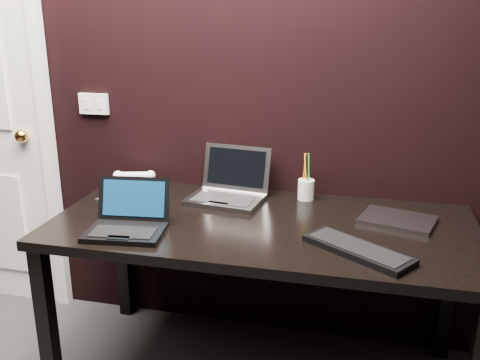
% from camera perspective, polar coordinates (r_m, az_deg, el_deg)
% --- Properties ---
extents(wall_back, '(4.00, 0.00, 4.00)m').
position_cam_1_polar(wall_back, '(2.48, -2.59, 11.71)').
color(wall_back, black).
rests_on(wall_back, ground).
extents(wall_switch, '(0.15, 0.02, 0.10)m').
position_cam_1_polar(wall_switch, '(2.73, -15.34, 7.84)').
color(wall_switch, silver).
rests_on(wall_switch, wall_back).
extents(desk, '(1.70, 0.80, 0.74)m').
position_cam_1_polar(desk, '(2.20, 2.31, -6.36)').
color(desk, black).
rests_on(desk, ground).
extents(netbook, '(0.32, 0.29, 0.19)m').
position_cam_1_polar(netbook, '(2.11, -11.88, -4.41)').
color(netbook, black).
rests_on(netbook, desk).
extents(silver_laptop, '(0.36, 0.33, 0.22)m').
position_cam_1_polar(silver_laptop, '(2.41, -1.26, -1.13)').
color(silver_laptop, gray).
rests_on(silver_laptop, desk).
extents(ext_keyboard, '(0.41, 0.34, 0.03)m').
position_cam_1_polar(ext_keyboard, '(1.94, 12.45, -7.25)').
color(ext_keyboard, black).
rests_on(ext_keyboard, desk).
extents(closed_laptop, '(0.33, 0.27, 0.02)m').
position_cam_1_polar(closed_laptop, '(2.25, 16.44, -4.11)').
color(closed_laptop, '#98999E').
rests_on(closed_laptop, desk).
extents(desk_phone, '(0.21, 0.19, 0.10)m').
position_cam_1_polar(desk_phone, '(2.60, -11.15, -0.14)').
color(desk_phone, white).
rests_on(desk_phone, desk).
extents(mobile_phone, '(0.06, 0.06, 0.09)m').
position_cam_1_polar(mobile_phone, '(2.45, -14.37, -1.56)').
color(mobile_phone, black).
rests_on(mobile_phone, desk).
extents(pen_cup, '(0.08, 0.08, 0.21)m').
position_cam_1_polar(pen_cup, '(2.42, 7.05, -0.92)').
color(pen_cup, silver).
rests_on(pen_cup, desk).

